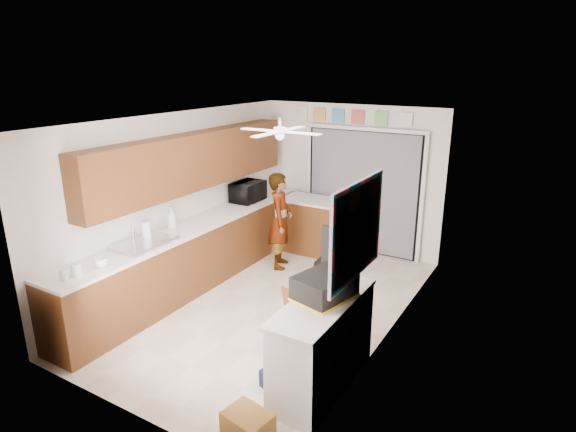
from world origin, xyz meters
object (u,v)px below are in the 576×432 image
at_px(navy_crate, 279,379).
at_px(paper_towel_roll, 146,230).
at_px(suitcase, 325,286).
at_px(cup, 101,263).
at_px(dog, 323,268).
at_px(man, 280,221).
at_px(microwave, 248,192).
at_px(soap_bottle, 171,217).
at_px(cardboard_box, 248,426).

bearing_deg(navy_crate, paper_towel_roll, 165.20).
bearing_deg(paper_towel_roll, suitcase, -6.03).
height_order(cup, dog, cup).
bearing_deg(man, navy_crate, -172.51).
distance_m(microwave, navy_crate, 3.80).
height_order(soap_bottle, man, man).
height_order(paper_towel_roll, cardboard_box, paper_towel_roll).
relative_size(microwave, navy_crate, 1.89).
bearing_deg(cup, microwave, 92.88).
height_order(suitcase, man, man).
relative_size(microwave, suitcase, 1.03).
bearing_deg(suitcase, soap_bottle, 178.23).
relative_size(cardboard_box, man, 0.26).
xyz_separation_m(paper_towel_roll, navy_crate, (2.41, -0.64, -0.97)).
distance_m(soap_bottle, paper_towel_roll, 0.50).
bearing_deg(paper_towel_roll, cardboard_box, -28.18).
xyz_separation_m(suitcase, navy_crate, (-0.32, -0.35, -0.97)).
bearing_deg(suitcase, paper_towel_roll, -171.88).
bearing_deg(dog, navy_crate, -77.23).
height_order(soap_bottle, suitcase, soap_bottle).
bearing_deg(man, cup, 144.86).
xyz_separation_m(suitcase, man, (-1.91, 2.28, -0.29)).
bearing_deg(soap_bottle, man, 60.23).
height_order(paper_towel_roll, man, man).
height_order(soap_bottle, paper_towel_roll, soap_bottle).
relative_size(paper_towel_roll, navy_crate, 0.80).
bearing_deg(microwave, cardboard_box, -147.40).
bearing_deg(dog, cardboard_box, -78.65).
relative_size(suitcase, dog, 1.10).
bearing_deg(suitcase, man, 144.05).
bearing_deg(paper_towel_roll, soap_bottle, 93.76).
bearing_deg(microwave, suitcase, -135.18).
height_order(cup, navy_crate, cup).
bearing_deg(navy_crate, cardboard_box, -79.75).
bearing_deg(cup, suitcase, 14.00).
xyz_separation_m(navy_crate, dog, (-0.74, 2.47, 0.11)).
relative_size(cup, dog, 0.27).
bearing_deg(navy_crate, man, 121.13).
bearing_deg(paper_towel_roll, cup, -75.79).
relative_size(suitcase, navy_crate, 1.83).
xyz_separation_m(cup, paper_towel_roll, (-0.23, 0.91, 0.07)).
height_order(paper_towel_roll, suitcase, paper_towel_roll).
bearing_deg(dog, suitcase, -67.38).
relative_size(man, dog, 2.98).
bearing_deg(suitcase, microwave, 151.17).
bearing_deg(cardboard_box, suitcase, 80.01).
xyz_separation_m(microwave, suitcase, (2.65, -2.47, -0.04)).
distance_m(suitcase, man, 2.99).
relative_size(microwave, man, 0.38).
xyz_separation_m(cardboard_box, navy_crate, (-0.13, 0.72, -0.03)).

